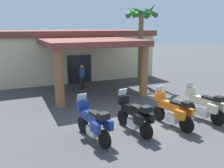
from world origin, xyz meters
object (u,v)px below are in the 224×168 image
at_px(motorcycle_cream, 204,105).
at_px(pedestrian, 82,75).
at_px(motorcycle_orange, 173,111).
at_px(motel_building, 71,53).
at_px(motorcycle_black, 134,115).
at_px(palm_tree_near_portico, 141,25).
at_px(motorcycle_blue, 93,122).

height_order(motorcycle_cream, pedestrian, pedestrian).
bearing_deg(motorcycle_orange, pedestrian, 2.51).
bearing_deg(motorcycle_orange, motel_building, -3.74).
relative_size(motorcycle_black, palm_tree_near_portico, 0.38).
xyz_separation_m(motorcycle_blue, pedestrian, (1.82, 7.37, 0.27)).
bearing_deg(pedestrian, motorcycle_blue, -54.09).
height_order(motel_building, pedestrian, motel_building).
bearing_deg(palm_tree_near_portico, motorcycle_blue, -130.63).
distance_m(motorcycle_blue, pedestrian, 7.59).
bearing_deg(motel_building, motorcycle_blue, -100.75).
relative_size(motorcycle_black, motorcycle_cream, 1.00).
height_order(motorcycle_orange, palm_tree_near_portico, palm_tree_near_portico).
xyz_separation_m(motorcycle_blue, palm_tree_near_portico, (6.20, 7.23, 3.59)).
bearing_deg(motorcycle_orange, motorcycle_blue, 77.26).
distance_m(motorcycle_black, motorcycle_orange, 1.75).
xyz_separation_m(motorcycle_black, palm_tree_near_portico, (4.46, 7.22, 3.59)).
relative_size(motel_building, motorcycle_orange, 6.06).
xyz_separation_m(motel_building, motorcycle_black, (-0.45, -11.74, -1.29)).
xyz_separation_m(motel_building, palm_tree_near_portico, (4.01, -4.52, 2.30)).
height_order(motel_building, motorcycle_cream, motel_building).
relative_size(motorcycle_orange, motorcycle_cream, 1.00).
bearing_deg(motorcycle_blue, palm_tree_near_portico, -52.03).
distance_m(motorcycle_blue, motorcycle_orange, 3.49).
relative_size(motel_building, pedestrian, 7.99).
height_order(motorcycle_orange, pedestrian, pedestrian).
bearing_deg(pedestrian, motel_building, 134.97).
relative_size(motorcycle_blue, palm_tree_near_portico, 0.38).
xyz_separation_m(motorcycle_black, motorcycle_orange, (1.74, -0.18, 0.00)).
bearing_deg(motorcycle_black, motorcycle_cream, -100.53).
xyz_separation_m(motorcycle_blue, motorcycle_cream, (5.23, -0.15, 0.00)).
distance_m(motorcycle_black, pedestrian, 7.36).
xyz_separation_m(motorcycle_orange, motorcycle_cream, (1.74, 0.02, 0.00)).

